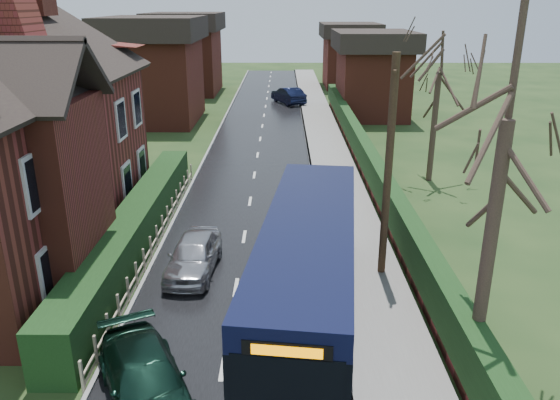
{
  "coord_description": "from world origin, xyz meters",
  "views": [
    {
      "loc": [
        1.49,
        -13.42,
        8.64
      ],
      "look_at": [
        1.4,
        5.3,
        1.8
      ],
      "focal_mm": 35.0,
      "sensor_mm": 36.0,
      "label": 1
    }
  ],
  "objects_px": {
    "car_green": "(146,380)",
    "telegraph_pole": "(388,170)",
    "bus_stop_sign": "(344,252)",
    "bus": "(308,274)",
    "car_silver": "(194,254)"
  },
  "relations": [
    {
      "from": "bus_stop_sign",
      "to": "telegraph_pole",
      "type": "xyz_separation_m",
      "value": [
        1.6,
        2.55,
        1.63
      ]
    },
    {
      "from": "bus",
      "to": "car_green",
      "type": "distance_m",
      "value": 5.08
    },
    {
      "from": "car_green",
      "to": "bus_stop_sign",
      "type": "relative_size",
      "value": 1.33
    },
    {
      "from": "bus_stop_sign",
      "to": "telegraph_pole",
      "type": "height_order",
      "value": "telegraph_pole"
    },
    {
      "from": "car_silver",
      "to": "car_green",
      "type": "distance_m",
      "value": 6.41
    },
    {
      "from": "bus",
      "to": "bus_stop_sign",
      "type": "height_order",
      "value": "bus"
    },
    {
      "from": "bus_stop_sign",
      "to": "telegraph_pole",
      "type": "relative_size",
      "value": 0.43
    },
    {
      "from": "car_silver",
      "to": "bus_stop_sign",
      "type": "relative_size",
      "value": 1.21
    },
    {
      "from": "bus",
      "to": "bus_stop_sign",
      "type": "xyz_separation_m",
      "value": [
        1.0,
        0.43,
        0.47
      ]
    },
    {
      "from": "car_green",
      "to": "telegraph_pole",
      "type": "distance_m",
      "value": 9.43
    },
    {
      "from": "car_green",
      "to": "telegraph_pole",
      "type": "relative_size",
      "value": 0.57
    },
    {
      "from": "bus",
      "to": "car_green",
      "type": "relative_size",
      "value": 2.59
    },
    {
      "from": "bus",
      "to": "car_green",
      "type": "bearing_deg",
      "value": -132.59
    },
    {
      "from": "bus",
      "to": "car_silver",
      "type": "bearing_deg",
      "value": 146.32
    },
    {
      "from": "bus",
      "to": "car_green",
      "type": "height_order",
      "value": "bus"
    }
  ]
}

